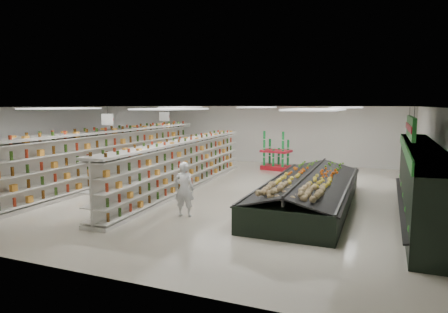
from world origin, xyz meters
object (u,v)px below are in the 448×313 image
at_px(soda_endcap, 276,153).
at_px(shopper_background, 194,151).
at_px(gondola_left, 110,159).
at_px(shopper_main, 184,189).
at_px(gondola_center, 183,167).
at_px(produce_island, 309,191).

xyz_separation_m(soda_endcap, shopper_background, (-4.28, -0.68, -0.00)).
bearing_deg(gondola_left, soda_endcap, 47.26).
distance_m(shopper_main, shopper_background, 9.53).
relative_size(gondola_center, produce_island, 1.49).
bearing_deg(produce_island, soda_endcap, 113.16).
distance_m(produce_island, shopper_main, 4.13).
bearing_deg(produce_island, gondola_left, 175.54).
height_order(shopper_main, shopper_background, shopper_background).
bearing_deg(shopper_background, gondola_left, -162.26).
height_order(gondola_left, soda_endcap, gondola_left).
relative_size(gondola_left, soda_endcap, 7.23).
distance_m(gondola_center, produce_island, 5.07).
height_order(produce_island, shopper_background, shopper_background).
height_order(gondola_left, shopper_main, gondola_left).
relative_size(produce_island, shopper_main, 4.56).
xyz_separation_m(gondola_center, soda_endcap, (2.13, 5.99, -0.01)).
distance_m(gondola_left, shopper_main, 6.17).
relative_size(produce_island, soda_endcap, 4.16).
bearing_deg(shopper_main, gondola_center, -70.71).
bearing_deg(shopper_background, shopper_main, -124.53).
xyz_separation_m(produce_island, shopper_background, (-7.15, 6.04, 0.36)).
bearing_deg(gondola_left, shopper_background, 76.57).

